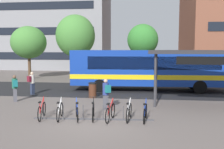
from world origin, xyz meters
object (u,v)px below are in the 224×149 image
object	(u,v)px
parked_bicycle_black_3	(93,111)
transit_shelter	(211,54)
parked_bicycle_white_1	(60,111)
parked_bicycle_blue_6	(145,113)
street_tree_3	(75,36)
commuter_teal_pack_1	(15,86)
street_tree_0	(29,42)
commuter_teal_pack_0	(106,92)
city_bus	(147,68)
commuter_maroon_pack_2	(32,82)
parked_bicycle_white_5	(129,112)
parked_bicycle_red_0	(42,111)
parked_bicycle_red_4	(110,112)
trash_bin	(93,90)
street_tree_1	(143,40)
parked_bicycle_blue_2	(77,111)

from	to	relation	value
parked_bicycle_black_3	transit_shelter	xyz separation A→B (m)	(6.23, 3.69, 2.66)
parked_bicycle_white_1	parked_bicycle_black_3	world-z (taller)	same
parked_bicycle_blue_6	street_tree_3	xyz separation A→B (m)	(-7.81, 17.13, 4.37)
commuter_teal_pack_1	street_tree_0	xyz separation A→B (m)	(-4.22, 11.32, 3.00)
commuter_teal_pack_0	parked_bicycle_blue_6	bearing A→B (deg)	-169.74
city_bus	street_tree_3	bearing A→B (deg)	-48.32
commuter_teal_pack_0	commuter_maroon_pack_2	distance (m)	7.12
city_bus	commuter_maroon_pack_2	bearing A→B (deg)	16.73
street_tree_3	city_bus	bearing A→B (deg)	-46.51
parked_bicycle_white_5	street_tree_3	xyz separation A→B (m)	(-7.05, 17.07, 4.37)
street_tree_0	street_tree_3	bearing A→B (deg)	28.29
parked_bicycle_red_0	parked_bicycle_white_1	distance (m)	0.89
parked_bicycle_red_4	commuter_teal_pack_1	world-z (taller)	commuter_teal_pack_1
trash_bin	commuter_maroon_pack_2	bearing A→B (deg)	172.41
parked_bicycle_red_0	street_tree_1	size ratio (longest dim) A/B	0.29
parked_bicycle_white_1	parked_bicycle_red_4	bearing A→B (deg)	-98.00
parked_bicycle_black_3	street_tree_0	size ratio (longest dim) A/B	0.30
parked_bicycle_red_4	street_tree_0	bearing A→B (deg)	43.21
commuter_teal_pack_0	commuter_maroon_pack_2	size ratio (longest dim) A/B	1.02
parked_bicycle_white_1	street_tree_3	xyz separation A→B (m)	(-3.78, 17.27, 4.37)
commuter_maroon_pack_2	transit_shelter	bearing A→B (deg)	-71.43
parked_bicycle_blue_2	commuter_teal_pack_0	size ratio (longest dim) A/B	0.98
parked_bicycle_blue_2	street_tree_3	bearing A→B (deg)	-2.44
commuter_teal_pack_1	street_tree_0	distance (m)	12.45
commuter_teal_pack_0	parked_bicycle_red_4	bearing A→B (deg)	156.88
commuter_teal_pack_1	street_tree_0	size ratio (longest dim) A/B	0.29
parked_bicycle_red_4	street_tree_1	bearing A→B (deg)	1.95
parked_bicycle_blue_6	transit_shelter	bearing A→B (deg)	-40.16
parked_bicycle_red_4	street_tree_0	xyz separation A→B (m)	(-10.72, 14.80, 3.58)
street_tree_1	trash_bin	bearing A→B (deg)	-108.03
parked_bicycle_white_5	street_tree_3	distance (m)	18.98
city_bus	street_tree_1	distance (m)	7.35
parked_bicycle_blue_6	trash_bin	distance (m)	6.29
parked_bicycle_blue_6	commuter_maroon_pack_2	xyz separation A→B (m)	(-8.10, 5.84, 0.57)
parked_bicycle_black_3	trash_bin	xyz separation A→B (m)	(-1.06, 5.21, 0.13)
trash_bin	street_tree_1	world-z (taller)	street_tree_1
parked_bicycle_red_0	transit_shelter	bearing A→B (deg)	-76.24
parked_bicycle_white_1	commuter_teal_pack_1	xyz separation A→B (m)	(-4.07, 3.52, 0.58)
commuter_maroon_pack_2	street_tree_1	xyz separation A→B (m)	(7.95, 9.72, 3.26)
parked_bicycle_blue_6	commuter_teal_pack_0	size ratio (longest dim) A/B	1.02
commuter_teal_pack_0	street_tree_3	distance (m)	16.62
parked_bicycle_blue_6	trash_bin	world-z (taller)	trash_bin
parked_bicycle_red_4	transit_shelter	distance (m)	7.12
parked_bicycle_black_3	transit_shelter	size ratio (longest dim) A/B	0.24
street_tree_0	street_tree_1	bearing A→B (deg)	4.05
parked_bicycle_white_5	parked_bicycle_blue_2	bearing A→B (deg)	98.68
parked_bicycle_red_4	parked_bicycle_blue_6	bearing A→B (deg)	-78.87
commuter_maroon_pack_2	parked_bicycle_black_3	bearing A→B (deg)	-107.13
parked_bicycle_red_4	commuter_maroon_pack_2	bearing A→B (deg)	54.80
parked_bicycle_white_1	transit_shelter	world-z (taller)	transit_shelter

